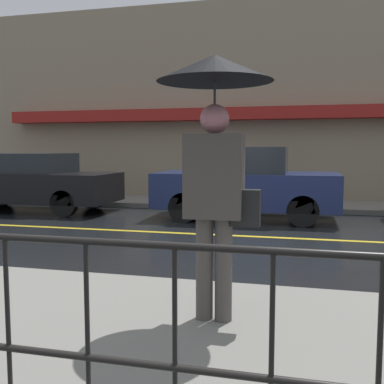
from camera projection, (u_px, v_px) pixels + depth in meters
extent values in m
plane|color=black|center=(257.00, 237.00, 8.06)|extent=(80.00, 80.00, 0.00)
cube|color=gray|center=(195.00, 349.00, 3.38)|extent=(28.00, 3.11, 0.13)
cube|color=gray|center=(273.00, 205.00, 12.26)|extent=(28.00, 2.12, 0.13)
cube|color=gold|center=(257.00, 237.00, 8.06)|extent=(25.20, 0.12, 0.01)
cube|color=gray|center=(277.00, 101.00, 13.15)|extent=(28.00, 0.30, 5.96)
cube|color=maroon|center=(276.00, 113.00, 12.78)|extent=(16.80, 0.55, 0.35)
cylinder|color=black|center=(129.00, 244.00, 2.02)|extent=(12.00, 0.04, 0.04)
cylinder|color=black|center=(130.00, 362.00, 2.07)|extent=(12.00, 0.04, 0.04)
cylinder|color=black|center=(9.00, 338.00, 2.22)|extent=(0.02, 0.02, 1.01)
cylinder|color=black|center=(88.00, 347.00, 2.12)|extent=(0.02, 0.02, 1.01)
cylinder|color=black|center=(175.00, 357.00, 2.02)|extent=(0.02, 0.02, 1.01)
cylinder|color=black|center=(271.00, 368.00, 1.92)|extent=(0.02, 0.02, 1.01)
cylinder|color=black|center=(378.00, 380.00, 1.82)|extent=(0.02, 0.02, 1.01)
cylinder|color=#4C4742|center=(204.00, 268.00, 3.79)|extent=(0.14, 0.14, 0.87)
cylinder|color=#4C4742|center=(223.00, 270.00, 3.75)|extent=(0.14, 0.14, 0.87)
cube|color=#47423D|center=(214.00, 176.00, 3.70)|extent=(0.47, 0.28, 0.69)
sphere|color=#AD6E73|center=(215.00, 119.00, 3.66)|extent=(0.24, 0.24, 0.24)
cylinder|color=#262628|center=(215.00, 129.00, 3.66)|extent=(0.02, 0.02, 0.77)
cone|color=black|center=(215.00, 68.00, 3.62)|extent=(0.95, 0.95, 0.21)
cube|color=black|center=(245.00, 208.00, 3.66)|extent=(0.24, 0.12, 0.30)
cube|color=black|center=(30.00, 187.00, 11.43)|extent=(4.44, 1.73, 0.71)
cube|color=#1E2328|center=(23.00, 163.00, 11.41)|extent=(2.31, 1.59, 0.49)
cylinder|color=black|center=(93.00, 197.00, 11.86)|extent=(0.63, 0.22, 0.63)
cylinder|color=black|center=(64.00, 204.00, 10.40)|extent=(0.63, 0.22, 0.63)
cylinder|color=black|center=(3.00, 194.00, 12.51)|extent=(0.63, 0.22, 0.63)
cube|color=#19234C|center=(246.00, 190.00, 10.12)|extent=(4.02, 1.85, 0.77)
cube|color=#1E2328|center=(240.00, 160.00, 10.09)|extent=(2.09, 1.70, 0.57)
cylinder|color=black|center=(303.00, 202.00, 10.64)|extent=(0.65, 0.22, 0.65)
cylinder|color=black|center=(303.00, 211.00, 9.07)|extent=(0.65, 0.22, 0.65)
cylinder|color=black|center=(200.00, 199.00, 11.23)|extent=(0.65, 0.22, 0.65)
cylinder|color=black|center=(184.00, 207.00, 9.66)|extent=(0.65, 0.22, 0.65)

